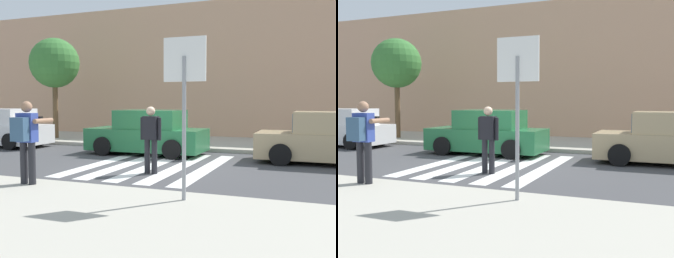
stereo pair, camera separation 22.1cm
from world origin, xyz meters
TOP-DOWN VIEW (x-y plane):
  - ground_plane at (0.00, 0.00)m, footprint 120.00×120.00m
  - sidewalk_far at (0.00, 6.00)m, footprint 60.00×4.80m
  - building_facade_far at (0.00, 10.40)m, footprint 56.00×4.00m
  - crosswalk_stripe_0 at (-1.60, 0.20)m, footprint 0.44×5.20m
  - crosswalk_stripe_1 at (-0.80, 0.20)m, footprint 0.44×5.20m
  - crosswalk_stripe_2 at (0.00, 0.20)m, footprint 0.44×5.20m
  - crosswalk_stripe_3 at (0.80, 0.20)m, footprint 0.44×5.20m
  - crosswalk_stripe_4 at (1.60, 0.20)m, footprint 0.44×5.20m
  - stop_sign at (2.30, -3.78)m, footprint 0.76×0.08m
  - photographer_with_backpack at (-1.15, -3.74)m, footprint 0.61×0.86m
  - pedestrian_crossing at (0.45, -1.04)m, footprint 0.58×0.25m
  - parked_car_white at (-7.73, 2.30)m, footprint 4.10×1.92m
  - parked_car_green at (-1.13, 2.30)m, footprint 4.10×1.92m
  - parked_car_tan at (4.75, 2.30)m, footprint 4.10×1.92m
  - street_tree_west at (-7.07, 4.99)m, footprint 2.29×2.29m

SIDE VIEW (x-z plane):
  - ground_plane at x=0.00m, z-range 0.00..0.00m
  - crosswalk_stripe_0 at x=-1.60m, z-range 0.00..0.01m
  - crosswalk_stripe_1 at x=-0.80m, z-range 0.00..0.01m
  - crosswalk_stripe_2 at x=0.00m, z-range 0.00..0.01m
  - crosswalk_stripe_3 at x=0.80m, z-range 0.00..0.01m
  - crosswalk_stripe_4 at x=1.60m, z-range 0.00..0.01m
  - sidewalk_far at x=0.00m, z-range 0.00..0.14m
  - parked_car_white at x=-7.73m, z-range -0.05..1.50m
  - parked_car_green at x=-1.13m, z-range -0.05..1.50m
  - parked_car_tan at x=4.75m, z-range -0.05..1.50m
  - pedestrian_crossing at x=0.45m, z-range 0.11..1.84m
  - photographer_with_backpack at x=-1.15m, z-range 0.31..2.03m
  - stop_sign at x=2.30m, z-range 0.79..3.61m
  - building_facade_far at x=0.00m, z-range 0.00..6.67m
  - street_tree_west at x=-7.07m, z-range 1.28..5.90m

